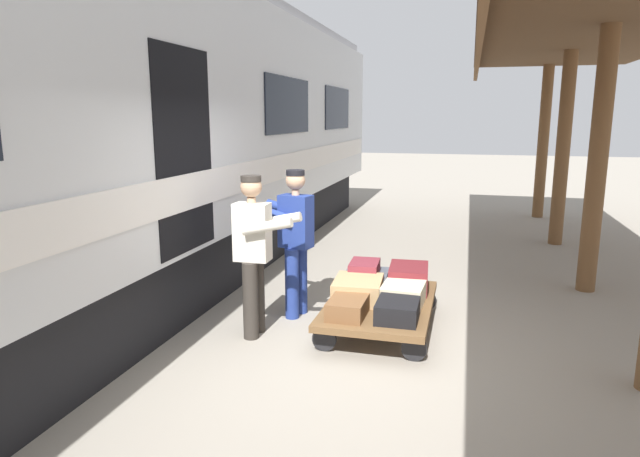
{
  "coord_description": "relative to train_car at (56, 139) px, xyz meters",
  "views": [
    {
      "loc": [
        -0.91,
        4.94,
        2.29
      ],
      "look_at": [
        0.54,
        -0.47,
        1.15
      ],
      "focal_mm": 31.03,
      "sensor_mm": 36.0,
      "label": 1
    }
  ],
  "objects": [
    {
      "name": "porter_by_door",
      "position": [
        -2.1,
        -0.26,
        -1.14
      ],
      "size": [
        0.67,
        0.43,
        1.7
      ],
      "color": "#332D28",
      "rests_on": "ground_plane"
    },
    {
      "name": "luggage_cart",
      "position": [
        -3.35,
        -0.77,
        -1.79
      ],
      "size": [
        1.13,
        1.81,
        0.31
      ],
      "color": "brown",
      "rests_on": "ground_plane"
    },
    {
      "name": "ground_plane",
      "position": [
        -3.29,
        -0.0,
        -2.06
      ],
      "size": [
        60.0,
        60.0,
        0.0
      ],
      "primitive_type": "plane",
      "color": "gray"
    },
    {
      "name": "suitcase_black_hardshell",
      "position": [
        -3.6,
        -0.27,
        -1.65
      ],
      "size": [
        0.41,
        0.51,
        0.19
      ],
      "primitive_type": "cube",
      "rotation": [
        0.0,
        0.0,
        0.01
      ],
      "color": "black",
      "rests_on": "luggage_cart"
    },
    {
      "name": "train_car",
      "position": [
        0.0,
        0.0,
        0.0
      ],
      "size": [
        3.02,
        18.61,
        4.0
      ],
      "color": "silver",
      "rests_on": "ground_plane"
    },
    {
      "name": "suitcase_cream_canvas",
      "position": [
        -3.6,
        -0.77,
        -1.64
      ],
      "size": [
        0.46,
        0.56,
        0.22
      ],
      "primitive_type": "cube",
      "rotation": [
        0.0,
        0.0,
        -0.05
      ],
      "color": "beige",
      "rests_on": "luggage_cart"
    },
    {
      "name": "suitcase_tan_vintage",
      "position": [
        -3.1,
        -0.77,
        -1.63
      ],
      "size": [
        0.55,
        0.65,
        0.23
      ],
      "primitive_type": "cube",
      "rotation": [
        0.0,
        0.0,
        0.07
      ],
      "color": "tan",
      "rests_on": "luggage_cart"
    },
    {
      "name": "suitcase_slate_roller",
      "position": [
        -3.1,
        -1.26,
        -1.67
      ],
      "size": [
        0.55,
        0.67,
        0.16
      ],
      "primitive_type": "cube",
      "rotation": [
        0.0,
        0.0,
        0.07
      ],
      "color": "#4C515B",
      "rests_on": "luggage_cart"
    },
    {
      "name": "suitcase_brown_leather",
      "position": [
        -3.1,
        -0.27,
        -1.66
      ],
      "size": [
        0.37,
        0.57,
        0.18
      ],
      "primitive_type": "cube",
      "rotation": [
        0.0,
        0.0,
        -0.01
      ],
      "color": "brown",
      "rests_on": "luggage_cart"
    },
    {
      "name": "porter_in_overalls",
      "position": [
        -2.32,
        -0.94,
        -1.14
      ],
      "size": [
        0.72,
        0.52,
        1.7
      ],
      "color": "navy",
      "rests_on": "ground_plane"
    },
    {
      "name": "suitcase_maroon_trunk",
      "position": [
        -3.6,
        -1.26,
        -1.61
      ],
      "size": [
        0.47,
        0.62,
        0.28
      ],
      "primitive_type": "cube",
      "rotation": [
        0.0,
        0.0,
        0.06
      ],
      "color": "maroon",
      "rests_on": "luggage_cart"
    },
    {
      "name": "suitcase_burgundy_valise",
      "position": [
        -3.08,
        -1.25,
        -1.52
      ],
      "size": [
        0.35,
        0.48,
        0.14
      ],
      "primitive_type": "cube",
      "rotation": [
        0.0,
        0.0,
        0.05
      ],
      "color": "maroon",
      "rests_on": "suitcase_slate_roller"
    }
  ]
}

